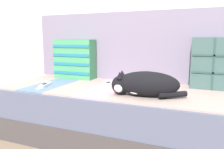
# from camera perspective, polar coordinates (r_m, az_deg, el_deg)

# --- Properties ---
(ground_plane) EXTENTS (14.00, 14.00, 0.00)m
(ground_plane) POSITION_cam_1_polar(r_m,az_deg,el_deg) (1.56, 5.44, -18.41)
(ground_plane) COLOR #7A6651
(couch) EXTENTS (2.14, 0.80, 0.38)m
(couch) POSITION_cam_1_polar(r_m,az_deg,el_deg) (1.62, 7.06, -10.22)
(couch) COLOR #3D3838
(couch) RESTS_ON ground_plane
(sofa_backrest) EXTENTS (2.09, 0.14, 0.57)m
(sofa_backrest) POSITION_cam_1_polar(r_m,az_deg,el_deg) (1.85, 10.02, 7.19)
(sofa_backrest) COLOR slate
(sofa_backrest) RESTS_ON couch
(throw_pillow_striped) EXTENTS (0.36, 0.14, 0.34)m
(throw_pillow_striped) POSITION_cam_1_polar(r_m,az_deg,el_deg) (1.96, -9.69, 3.98)
(throw_pillow_striped) COLOR #3D8956
(throw_pillow_striped) RESTS_ON couch
(sleeping_cat) EXTENTS (0.46, 0.22, 0.15)m
(sleeping_cat) POSITION_cam_1_polar(r_m,az_deg,el_deg) (1.34, 8.05, -2.54)
(sleeping_cat) COLOR black
(sleeping_cat) RESTS_ON couch
(game_remote_near) EXTENTS (0.06, 0.20, 0.02)m
(game_remote_near) POSITION_cam_1_polar(r_m,az_deg,el_deg) (1.67, -0.87, -2.43)
(game_remote_near) COLOR white
(game_remote_near) RESTS_ON couch
(game_remote_far) EXTENTS (0.08, 0.20, 0.02)m
(game_remote_far) POSITION_cam_1_polar(r_m,az_deg,el_deg) (1.69, -17.15, -2.69)
(game_remote_far) COLOR white
(game_remote_far) RESTS_ON couch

